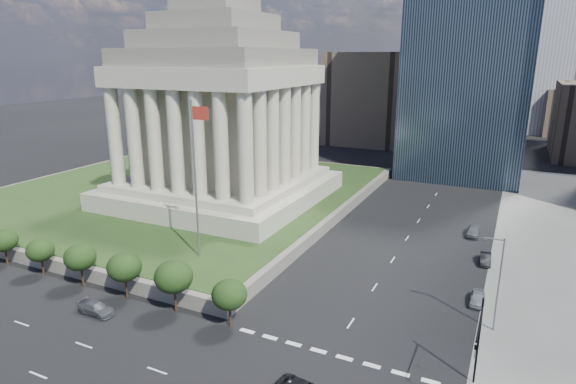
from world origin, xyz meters
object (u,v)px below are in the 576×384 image
Objects in this scene: parked_sedan_far at (473,231)px; war_memorial at (219,89)px; traffic_signal_ne at (478,339)px; suv_grey at (96,308)px; street_lamp_north at (498,279)px; parked_sedan_near at (477,298)px; parked_sedan_mid at (486,259)px; flagpole at (196,172)px.

war_memorial is at bearing -173.81° from parked_sedan_far.
traffic_signal_ne reaches higher than parked_sedan_far.
suv_grey is (-37.98, -3.78, -4.60)m from traffic_signal_ne.
street_lamp_north is at bearing -67.20° from suv_grey.
street_lamp_north is at bearing -25.92° from war_memorial.
suv_grey is 42.17m from parked_sedan_near.
parked_sedan_mid is (-1.00, 28.57, -4.60)m from traffic_signal_ne.
street_lamp_north is at bearing -72.06° from parked_sedan_near.
flagpole reaches higher than street_lamp_north.
parked_sedan_mid is at bearing -7.18° from war_memorial.
traffic_signal_ne reaches higher than suv_grey.
war_memorial reaches higher than flagpole.
suv_grey is 49.14m from parked_sedan_mid.
war_memorial is 47.90m from parked_sedan_far.
war_memorial reaches higher than street_lamp_north.
war_memorial is 28.16m from flagpole.
flagpole is at bearing -137.05° from parked_sedan_far.
parked_sedan_near is at bearing -59.72° from suv_grey.
parked_sedan_near is (33.33, 6.18, -12.46)m from flagpole.
parked_sedan_near reaches higher than suv_grey.
war_memorial reaches higher than traffic_signal_ne.
war_memorial is at bearing 116.89° from flagpole.
war_memorial is 44.20m from suv_grey.
street_lamp_north is 18.08m from parked_sedan_mid.
traffic_signal_ne is at bearing -36.42° from war_memorial.
war_memorial is 8.73× the size of suv_grey.
parked_sedan_far reaches higher than parked_sedan_mid.
traffic_signal_ne is 17.14m from parked_sedan_near.
flagpole is 40.00m from parked_sedan_mid.
traffic_signal_ne reaches higher than parked_sedan_mid.
traffic_signal_ne is (46.50, -34.30, -16.15)m from war_memorial.
war_memorial reaches higher than parked_sedan_near.
suv_grey is at bearing -128.82° from parked_sedan_far.
flagpole is 43.79m from parked_sedan_far.
war_memorial is at bearing 143.58° from traffic_signal_ne.
traffic_signal_ne is 11.34m from street_lamp_north.
parked_sedan_far reaches higher than parked_sedan_near.
street_lamp_north is (35.16, 1.00, -7.45)m from flagpole.
war_memorial is at bearing 157.10° from parked_sedan_near.
street_lamp_north reaches higher than parked_sedan_mid.
parked_sedan_mid is (33.33, 18.27, -12.46)m from flagpole.
parked_sedan_near is (36.98, 20.26, 0.01)m from suv_grey.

